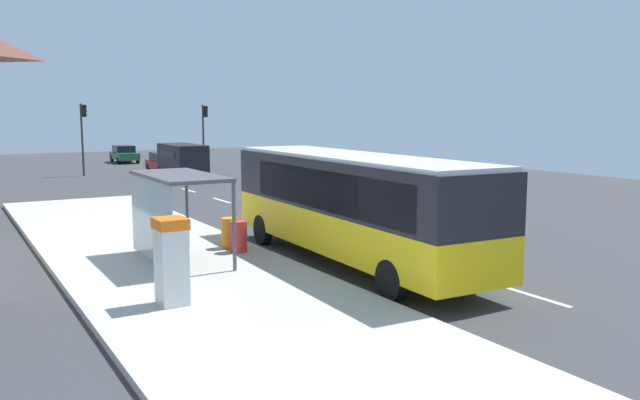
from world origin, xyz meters
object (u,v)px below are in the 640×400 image
Objects in this scene: bus at (351,202)px; sedan_far at (165,162)px; sedan_near at (124,154)px; bus_shelter at (169,195)px; traffic_light_near_side at (204,127)px; white_van at (182,159)px; recycling_bin_red at (238,236)px; recycling_bin_orange at (230,233)px; traffic_light_far_side at (83,128)px; ticket_machine at (172,260)px.

bus is 31.37m from sedan_far.
sedan_near is at bearing 90.00° from sedan_far.
bus is 5.19m from bus_shelter.
sedan_near is 41.72m from bus_shelter.
traffic_light_near_side is (3.20, 0.17, 2.53)m from sedan_far.
bus_shelter is at bearing -112.27° from traffic_light_near_side.
white_van is at bearing 81.67° from bus.
bus reaches higher than recycling_bin_red.
recycling_bin_orange is at bearing 23.79° from bus_shelter.
bus_shelter reaches higher than sedan_near.
traffic_light_far_side is at bearing 87.87° from recycling_bin_red.
traffic_light_far_side is at bearing 83.68° from bus_shelter.
ticket_machine reaches higher than recycling_bin_orange.
white_van is 1.18× the size of sedan_far.
bus_shelter is (-8.72, -40.78, 1.31)m from sedan_near.
ticket_machine is (-5.95, -1.87, -0.67)m from bus.
sedan_near is at bearing 80.72° from recycling_bin_orange.
bus is 2.20× the size of traffic_light_far_side.
white_van is at bearing -45.36° from traffic_light_far_side.
traffic_light_far_side is (1.10, 29.61, 2.69)m from recycling_bin_red.
traffic_light_near_side reaches higher than sedan_near.
ticket_machine is (-9.96, -32.96, 0.38)m from sedan_far.
white_van is 1.17× the size of sedan_near.
bus_shelter is (-3.31, -29.88, -1.25)m from traffic_light_far_side.
recycling_bin_orange is at bearing 90.00° from recycling_bin_red.
sedan_far is 29.36m from recycling_bin_red.
traffic_light_near_side reaches higher than ticket_machine.
sedan_near is 4.70× the size of recycling_bin_orange.
bus reaches higher than sedan_far.
white_van is 25.08m from recycling_bin_red.
bus_shelter is at bearing -172.91° from recycling_bin_red.
recycling_bin_red is 0.19× the size of traffic_light_near_side.
recycling_bin_red is at bearing -99.12° from sedan_near.
bus is 2.77× the size of bus_shelter.
recycling_bin_orange is (3.46, 5.03, -0.52)m from ticket_machine.
white_van is at bearing -91.33° from sedan_far.
bus reaches higher than bus_shelter.
bus is 43.16m from sedan_near.
sedan_near is at bearing 77.47° from ticket_machine.
traffic_light_far_side is (-1.39, 32.06, 1.50)m from bus.
bus is 2.12× the size of white_van.
bus_shelter is at bearing -106.77° from sedan_far.
bus is at bearing -51.75° from recycling_bin_orange.
sedan_far reaches higher than recycling_bin_red.
traffic_light_far_side is at bearing 169.78° from sedan_far.
white_van reaches higher than recycling_bin_orange.
traffic_light_near_side is 8.64m from traffic_light_far_side.
sedan_far is 4.68× the size of recycling_bin_red.
traffic_light_near_side is at bearing 54.16° from white_van.
bus reaches higher than ticket_machine.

